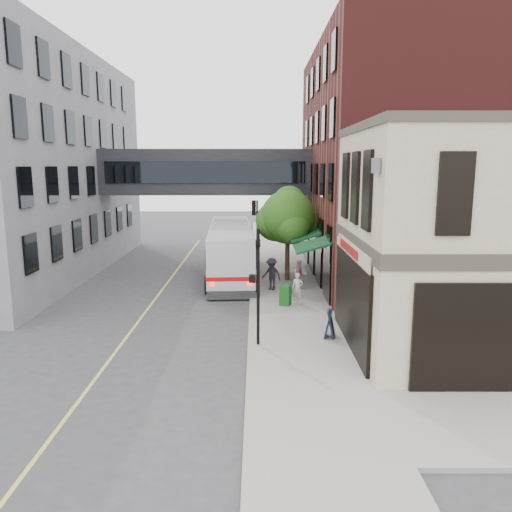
{
  "coord_description": "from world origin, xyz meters",
  "views": [
    {
      "loc": [
        0.31,
        -16.33,
        6.96
      ],
      "look_at": [
        0.32,
        4.24,
        3.21
      ],
      "focal_mm": 35.0,
      "sensor_mm": 36.0,
      "label": 1
    }
  ],
  "objects_px": {
    "bus": "(231,249)",
    "pedestrian_a": "(298,288)",
    "pedestrian_b": "(300,275)",
    "sandwich_board": "(330,324)",
    "pedestrian_c": "(272,274)",
    "newspaper_box": "(285,295)"
  },
  "relations": [
    {
      "from": "pedestrian_a",
      "to": "pedestrian_b",
      "type": "bearing_deg",
      "value": 99.3
    },
    {
      "from": "bus",
      "to": "pedestrian_b",
      "type": "height_order",
      "value": "bus"
    },
    {
      "from": "pedestrian_b",
      "to": "pedestrian_c",
      "type": "xyz_separation_m",
      "value": [
        -1.56,
        -0.15,
        0.08
      ]
    },
    {
      "from": "pedestrian_b",
      "to": "sandwich_board",
      "type": "distance_m",
      "value": 7.9
    },
    {
      "from": "pedestrian_b",
      "to": "sandwich_board",
      "type": "xyz_separation_m",
      "value": [
        0.52,
        -7.88,
        -0.26
      ]
    },
    {
      "from": "bus",
      "to": "pedestrian_a",
      "type": "height_order",
      "value": "bus"
    },
    {
      "from": "pedestrian_b",
      "to": "newspaper_box",
      "type": "relative_size",
      "value": 1.63
    },
    {
      "from": "bus",
      "to": "pedestrian_c",
      "type": "relative_size",
      "value": 6.61
    },
    {
      "from": "pedestrian_b",
      "to": "pedestrian_c",
      "type": "bearing_deg",
      "value": 171.35
    },
    {
      "from": "pedestrian_b",
      "to": "bus",
      "type": "bearing_deg",
      "value": 122.06
    },
    {
      "from": "bus",
      "to": "pedestrian_a",
      "type": "xyz_separation_m",
      "value": [
        3.67,
        -6.83,
        -0.85
      ]
    },
    {
      "from": "pedestrian_b",
      "to": "sandwich_board",
      "type": "height_order",
      "value": "pedestrian_b"
    },
    {
      "from": "sandwich_board",
      "to": "pedestrian_c",
      "type": "bearing_deg",
      "value": 117.76
    },
    {
      "from": "pedestrian_a",
      "to": "pedestrian_b",
      "type": "relative_size",
      "value": 0.96
    },
    {
      "from": "bus",
      "to": "pedestrian_c",
      "type": "bearing_deg",
      "value": -58.5
    },
    {
      "from": "bus",
      "to": "sandwich_board",
      "type": "xyz_separation_m",
      "value": [
        4.55,
        -11.75,
        -1.07
      ]
    },
    {
      "from": "newspaper_box",
      "to": "sandwich_board",
      "type": "relative_size",
      "value": 0.9
    },
    {
      "from": "bus",
      "to": "newspaper_box",
      "type": "relative_size",
      "value": 11.87
    },
    {
      "from": "pedestrian_b",
      "to": "sandwich_board",
      "type": "relative_size",
      "value": 1.46
    },
    {
      "from": "newspaper_box",
      "to": "sandwich_board",
      "type": "height_order",
      "value": "sandwich_board"
    },
    {
      "from": "bus",
      "to": "pedestrian_a",
      "type": "relative_size",
      "value": 7.62
    },
    {
      "from": "bus",
      "to": "pedestrian_a",
      "type": "distance_m",
      "value": 7.8
    }
  ]
}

